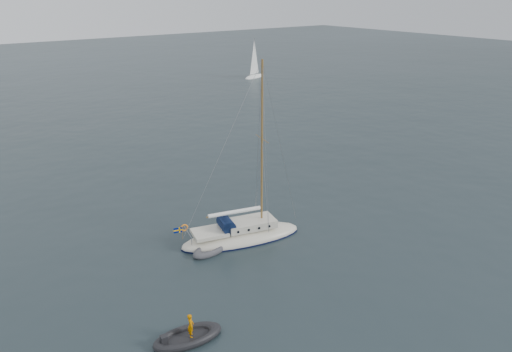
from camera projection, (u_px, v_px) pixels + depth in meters
ground at (266, 244)px, 34.42m from camera, size 300.00×300.00×0.00m
sailboat at (241, 227)px, 34.72m from camera, size 9.11×2.73×12.98m
dinghy at (211, 249)px, 33.38m from camera, size 3.03×1.37×0.43m
rib at (187, 336)px, 25.00m from camera, size 3.62×1.65×1.49m
distant_yacht_b at (254, 60)px, 96.43m from camera, size 5.98×3.19×7.93m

